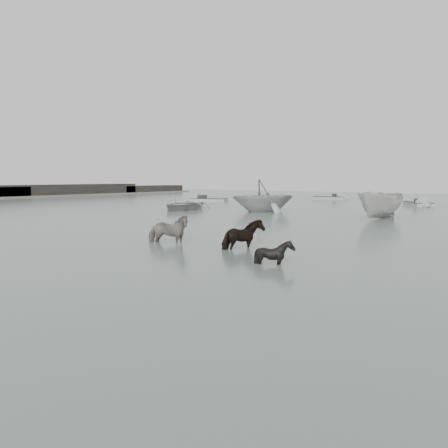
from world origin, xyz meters
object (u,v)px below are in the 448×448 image
(pony_pinto, at_px, (168,224))
(pony_dark, at_px, (244,230))
(rowboat_lead, at_px, (182,204))
(pony_black, at_px, (275,247))

(pony_pinto, bearing_deg, pony_dark, -105.53)
(rowboat_lead, bearing_deg, pony_black, -52.75)
(pony_black, bearing_deg, rowboat_lead, 65.97)
(pony_black, bearing_deg, pony_pinto, 94.28)
(pony_pinto, bearing_deg, pony_black, -128.99)
(pony_pinto, distance_m, pony_black, 6.02)
(pony_black, xyz_separation_m, rowboat_lead, (-18.40, 15.59, -0.03))
(pony_dark, height_order, pony_black, pony_dark)
(pony_black, height_order, rowboat_lead, pony_black)
(pony_dark, distance_m, pony_black, 3.18)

